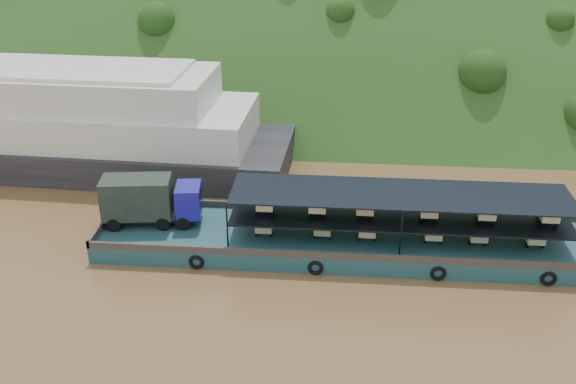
{
  "coord_description": "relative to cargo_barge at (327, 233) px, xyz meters",
  "views": [
    {
      "loc": [
        1.62,
        -38.78,
        23.53
      ],
      "look_at": [
        -2.0,
        3.0,
        3.2
      ],
      "focal_mm": 40.0,
      "sensor_mm": 36.0,
      "label": 1
    }
  ],
  "objects": [
    {
      "name": "ground",
      "position": [
        -0.93,
        -0.73,
        -1.18
      ],
      "size": [
        160.0,
        160.0,
        0.0
      ],
      "primitive_type": "plane",
      "color": "brown",
      "rests_on": "ground"
    },
    {
      "name": "passenger_ferry",
      "position": [
        -26.27,
        13.46,
        2.77
      ],
      "size": [
        45.41,
        13.08,
        9.11
      ],
      "rotation": [
        0.0,
        0.0,
        -0.04
      ],
      "color": "black",
      "rests_on": "ground"
    },
    {
      "name": "hillside",
      "position": [
        -0.93,
        35.27,
        -1.18
      ],
      "size": [
        140.0,
        39.6,
        39.6
      ],
      "primitive_type": "cube",
      "rotation": [
        0.79,
        0.0,
        0.0
      ],
      "color": "#1D3A15",
      "rests_on": "ground"
    },
    {
      "name": "cargo_barge",
      "position": [
        0.0,
        0.0,
        0.0
      ],
      "size": [
        35.03,
        7.18,
        4.75
      ],
      "color": "#15474B",
      "rests_on": "ground"
    }
  ]
}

